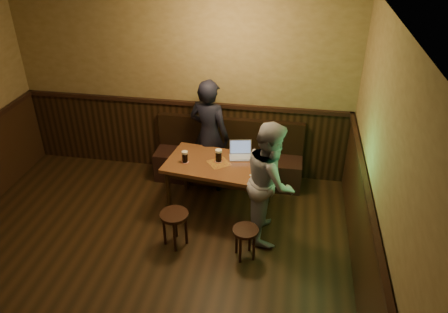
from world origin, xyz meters
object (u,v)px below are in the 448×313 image
(pint_right, at_px, (256,164))
(stool_left, at_px, (175,220))
(person_grey, at_px, (270,181))
(pint_mid, at_px, (219,155))
(pint_left, at_px, (185,157))
(bench, at_px, (228,161))
(pub_table, at_px, (219,169))
(person_suit, at_px, (209,136))
(laptop, at_px, (241,153))
(stool_right, at_px, (245,235))

(pint_right, bearing_deg, stool_left, -141.81)
(person_grey, bearing_deg, pint_mid, 53.58)
(pint_left, bearing_deg, bench, 61.57)
(person_grey, bearing_deg, bench, 25.55)
(pint_mid, distance_m, pint_right, 0.53)
(pub_table, height_order, person_suit, person_suit)
(person_suit, xyz_separation_m, person_grey, (0.94, -0.94, -0.06))
(stool_left, relative_size, laptop, 1.40)
(bench, distance_m, laptop, 0.78)
(person_grey, bearing_deg, pub_table, 55.90)
(stool_right, distance_m, person_grey, 0.72)
(laptop, bearing_deg, pint_right, -63.78)
(pint_left, relative_size, person_suit, 0.10)
(stool_right, height_order, pint_left, pint_left)
(bench, distance_m, stool_left, 1.63)
(person_suit, distance_m, person_grey, 1.33)
(pint_mid, xyz_separation_m, person_suit, (-0.23, 0.51, 0.01))
(bench, bearing_deg, person_suit, -138.22)
(stool_right, bearing_deg, pint_right, 88.12)
(bench, height_order, person_grey, person_grey)
(pint_left, distance_m, laptop, 0.75)
(stool_left, xyz_separation_m, person_suit, (0.16, 1.37, 0.46))
(laptop, bearing_deg, person_grey, -64.50)
(laptop, bearing_deg, bench, 103.76)
(stool_right, relative_size, pint_left, 2.57)
(stool_left, height_order, stool_right, stool_left)
(stool_right, bearing_deg, pint_mid, 117.56)
(bench, height_order, stool_right, bench)
(pub_table, distance_m, pint_mid, 0.19)
(bench, distance_m, stool_right, 1.73)
(stool_right, height_order, pint_mid, pint_mid)
(pub_table, xyz_separation_m, pint_right, (0.50, -0.10, 0.18))
(pub_table, bearing_deg, pint_mid, 114.44)
(pint_right, height_order, laptop, laptop)
(bench, bearing_deg, stool_left, -104.36)
(pub_table, relative_size, person_suit, 0.88)
(stool_left, distance_m, pint_mid, 1.04)
(bench, relative_size, pub_table, 1.49)
(pub_table, bearing_deg, bench, 97.46)
(stool_left, bearing_deg, person_grey, 21.17)
(person_suit, bearing_deg, person_grey, 153.26)
(bench, bearing_deg, laptop, -65.20)
(pint_left, bearing_deg, stool_left, -86.90)
(laptop, height_order, person_suit, person_suit)
(stool_right, bearing_deg, person_suit, 116.27)
(pub_table, relative_size, person_grey, 0.95)
(pub_table, bearing_deg, person_grey, -20.87)
(pint_left, relative_size, laptop, 0.48)
(pint_right, height_order, person_suit, person_suit)
(pint_mid, relative_size, person_grey, 0.11)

